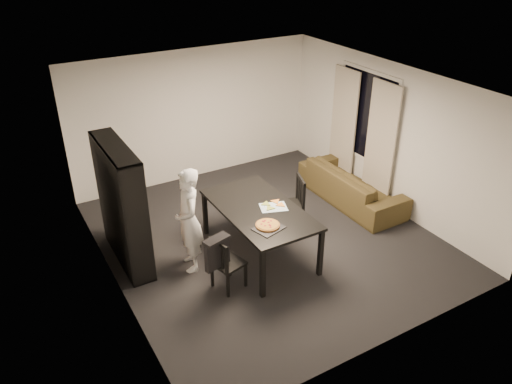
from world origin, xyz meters
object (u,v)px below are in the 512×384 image
bookshelf (122,205)px  chair_left (224,261)px  person (189,221)px  sofa (352,185)px  dining_table (259,212)px  pepperoni_pizza (268,225)px  baking_tray (269,228)px  chair_right (294,200)px

bookshelf → chair_left: (0.96, -1.41, -0.47)m
person → sofa: 3.46m
dining_table → pepperoni_pizza: 0.54m
dining_table → person: person is taller
baking_tray → person: bearing=138.7°
chair_left → sofa: 3.40m
chair_right → pepperoni_pizza: bearing=-32.2°
chair_left → baking_tray: (0.70, -0.05, 0.34)m
person → chair_right: bearing=105.2°
chair_left → person: 0.82m
dining_table → chair_left: size_ratio=2.32×
baking_tray → pepperoni_pizza: pepperoni_pizza is taller
bookshelf → dining_table: 2.05m
person → pepperoni_pizza: size_ratio=4.64×
chair_left → dining_table: bearing=-74.2°
person → pepperoni_pizza: (0.90, -0.73, 0.04)m
sofa → chair_left: bearing=109.0°
bookshelf → person: size_ratio=1.17×
chair_right → sofa: bearing=118.6°
chair_left → baking_tray: size_ratio=2.13×
chair_right → person: size_ratio=0.59×
bookshelf → person: bookshelf is taller
bookshelf → baking_tray: bearing=-41.4°
dining_table → chair_left: chair_left is taller
chair_left → sofa: size_ratio=0.38×
bookshelf → pepperoni_pizza: size_ratio=5.43×
dining_table → baking_tray: baking_tray is taller
baking_tray → pepperoni_pizza: (0.01, 0.05, 0.02)m
chair_left → chair_right: (1.74, 0.84, 0.06)m
person → sofa: size_ratio=0.73×
chair_left → baking_tray: chair_left is taller
chair_left → sofa: (3.22, 1.11, -0.16)m
chair_right → person: (-1.93, -0.11, 0.26)m
chair_right → pepperoni_pizza: (-1.03, -0.84, 0.30)m
person → pepperoni_pizza: person is taller
chair_left → person: bearing=-0.2°
dining_table → pepperoni_pizza: (-0.16, -0.51, 0.10)m
dining_table → baking_tray: bearing=-107.4°
bookshelf → sofa: bookshelf is taller
chair_left → person: (-0.19, 0.73, 0.33)m
bookshelf → chair_left: bookshelf is taller
dining_table → sofa: dining_table is taller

